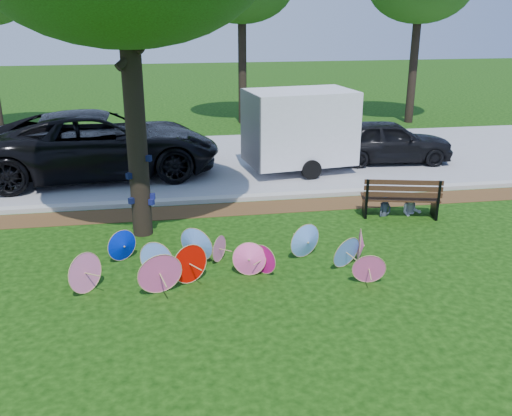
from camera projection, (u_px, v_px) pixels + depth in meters
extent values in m
plane|color=black|center=(247.00, 292.00, 10.38)|extent=(90.00, 90.00, 0.00)
cube|color=#472D16|center=(221.00, 210.00, 14.56)|extent=(90.00, 1.00, 0.01)
cube|color=#B7B5AD|center=(218.00, 199.00, 15.20)|extent=(90.00, 0.30, 0.12)
cube|color=gray|center=(205.00, 162.00, 19.07)|extent=(90.00, 8.00, 0.01)
cylinder|color=black|center=(135.00, 123.00, 12.21)|extent=(0.44, 0.44, 5.11)
cone|color=#011DC8|center=(123.00, 246.00, 11.55)|extent=(0.60, 0.46, 0.66)
cone|color=#CB1171|center=(264.00, 259.00, 11.04)|extent=(0.48, 0.51, 0.61)
cone|color=pink|center=(205.00, 244.00, 11.78)|extent=(0.36, 0.61, 0.56)
cone|color=#67A0FF|center=(307.00, 241.00, 11.67)|extent=(0.74, 0.46, 0.75)
cone|color=#DB0900|center=(188.00, 263.00, 10.65)|extent=(0.73, 0.50, 0.77)
cone|color=#FF54A4|center=(249.00, 260.00, 10.94)|extent=(0.69, 0.35, 0.66)
cone|color=#67A0FF|center=(195.00, 245.00, 11.46)|extent=(0.74, 0.62, 0.77)
cone|color=pink|center=(218.00, 248.00, 11.56)|extent=(0.39, 0.52, 0.56)
cone|color=#FF54A4|center=(369.00, 268.00, 10.62)|extent=(0.67, 0.35, 0.64)
cone|color=pink|center=(83.00, 272.00, 10.29)|extent=(0.64, 0.69, 0.77)
cone|color=#FF54A4|center=(159.00, 272.00, 10.21)|extent=(0.87, 0.47, 0.84)
cone|color=#FF54A4|center=(362.00, 245.00, 11.56)|extent=(0.34, 0.69, 0.69)
cone|color=#67A0FF|center=(345.00, 251.00, 11.26)|extent=(0.73, 0.54, 0.69)
cone|color=#67A0FF|center=(158.00, 259.00, 10.91)|extent=(0.69, 0.45, 0.72)
imported|color=black|center=(101.00, 144.00, 17.22)|extent=(7.37, 3.90, 1.97)
imported|color=black|center=(388.00, 141.00, 18.83)|extent=(4.29, 2.04, 1.42)
cube|color=white|center=(300.00, 127.00, 17.59)|extent=(3.41, 2.42, 2.82)
imported|color=#353D48|center=(386.00, 196.00, 14.02)|extent=(0.45, 0.38, 1.04)
imported|color=silver|center=(413.00, 194.00, 14.13)|extent=(0.59, 0.52, 1.03)
cylinder|color=black|center=(242.00, 66.00, 24.67)|extent=(0.36, 0.36, 5.00)
cylinder|color=black|center=(413.00, 65.00, 24.80)|extent=(0.36, 0.36, 5.00)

